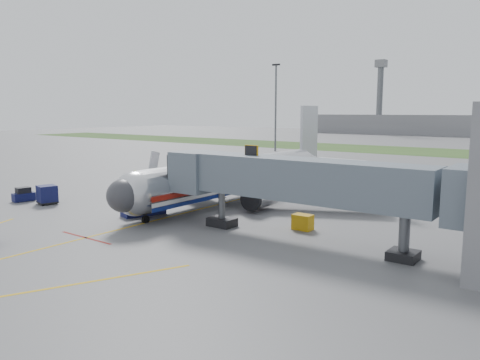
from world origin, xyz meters
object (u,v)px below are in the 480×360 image
Objects in this scene: airliner at (238,175)px; ramp_worker at (135,178)px; belt_loader at (144,209)px; baggage_tug at (24,195)px.

airliner is 16.73m from ramp_worker.
ramp_worker is at bearing 141.56° from belt_loader.
airliner reaches higher than belt_loader.
airliner is at bearing 38.99° from baggage_tug.
ramp_worker is (-16.65, 0.03, -1.67)m from airliner.
baggage_tug is at bearing -141.01° from airliner.
airliner is 22.94m from baggage_tug.
airliner is 11.66m from belt_loader.
baggage_tug is 15.60m from belt_loader.
baggage_tug is at bearing -168.24° from belt_loader.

